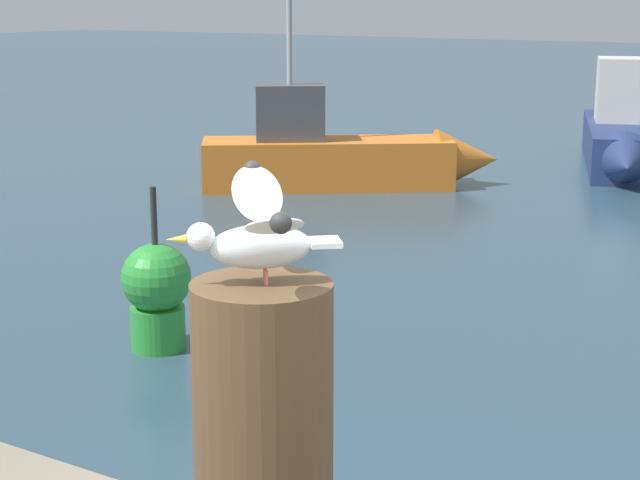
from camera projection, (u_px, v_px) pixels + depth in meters
The scene contains 5 objects.
mooring_post at pixel (264, 477), 2.44m from camera, with size 0.33×0.33×0.95m, color #4C3823.
seagull at pixel (259, 230), 2.30m from camera, with size 0.51×0.57×0.23m.
boat_orange at pixel (350, 156), 15.25m from camera, with size 4.11×3.34×3.63m.
boat_navy at pixel (618, 138), 16.90m from camera, with size 2.47×4.83×1.79m.
channel_buoy at pixel (157, 292), 8.25m from camera, with size 0.56×0.56×1.33m.
Camera 1 is at (1.23, -2.34, 2.78)m, focal length 58.19 mm.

